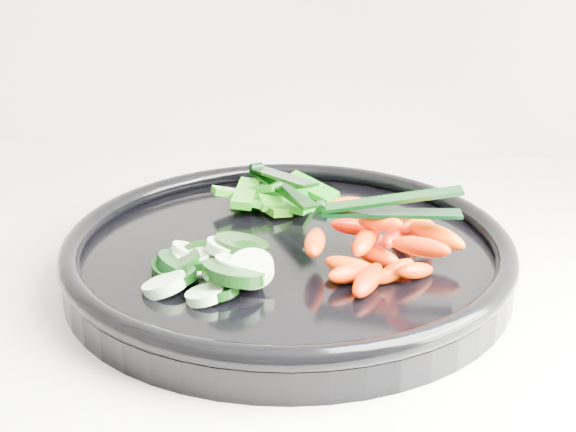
# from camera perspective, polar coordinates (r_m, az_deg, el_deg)

# --- Properties ---
(veggie_tray) EXTENTS (0.46, 0.46, 0.04)m
(veggie_tray) POSITION_cam_1_polar(r_m,az_deg,el_deg) (0.67, -0.00, -2.73)
(veggie_tray) COLOR black
(veggie_tray) RESTS_ON counter
(cucumber_pile) EXTENTS (0.11, 0.12, 0.04)m
(cucumber_pile) POSITION_cam_1_polar(r_m,az_deg,el_deg) (0.63, -5.70, -3.44)
(cucumber_pile) COLOR black
(cucumber_pile) RESTS_ON veggie_tray
(carrot_pile) EXTENTS (0.13, 0.15, 0.05)m
(carrot_pile) POSITION_cam_1_polar(r_m,az_deg,el_deg) (0.64, 6.72, -1.95)
(carrot_pile) COLOR #FC5500
(carrot_pile) RESTS_ON veggie_tray
(pepper_pile) EXTENTS (0.12, 0.08, 0.04)m
(pepper_pile) POSITION_cam_1_polar(r_m,az_deg,el_deg) (0.75, -1.01, 1.19)
(pepper_pile) COLOR #0B730B
(pepper_pile) RESTS_ON veggie_tray
(tong_carrot) EXTENTS (0.11, 0.02, 0.02)m
(tong_carrot) POSITION_cam_1_polar(r_m,az_deg,el_deg) (0.63, 7.02, 0.68)
(tong_carrot) COLOR black
(tong_carrot) RESTS_ON carrot_pile
(tong_pepper) EXTENTS (0.08, 0.10, 0.02)m
(tong_pepper) POSITION_cam_1_polar(r_m,az_deg,el_deg) (0.75, -0.55, 2.49)
(tong_pepper) COLOR black
(tong_pepper) RESTS_ON pepper_pile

